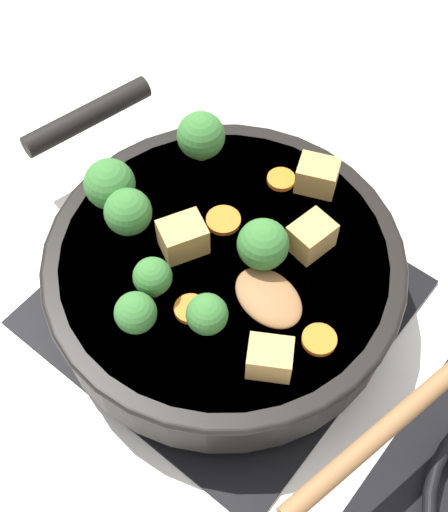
{
  "coord_description": "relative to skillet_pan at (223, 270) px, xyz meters",
  "views": [
    {
      "loc": [
        0.28,
        0.22,
        0.62
      ],
      "look_at": [
        0.0,
        0.0,
        0.08
      ],
      "focal_mm": 50.0,
      "sensor_mm": 36.0,
      "label": 1
    }
  ],
  "objects": [
    {
      "name": "tofu_cube_east_chunk",
      "position": [
        -0.06,
        0.06,
        0.04
      ],
      "size": [
        0.04,
        0.04,
        0.03
      ],
      "primitive_type": "cube",
      "rotation": [
        0.0,
        0.0,
        6.1
      ],
      "color": "tan",
      "rests_on": "skillet_pan"
    },
    {
      "name": "carrot_slice_edge_slice",
      "position": [
        -0.1,
        -0.01,
        0.03
      ],
      "size": [
        0.03,
        0.03,
        0.01
      ],
      "primitive_type": "cylinder",
      "color": "orange",
      "rests_on": "skillet_pan"
    },
    {
      "name": "broccoli_floret_mid_floret",
      "position": [
        -0.08,
        -0.09,
        0.06
      ],
      "size": [
        0.05,
        0.05,
        0.05
      ],
      "color": "#709956",
      "rests_on": "skillet_pan"
    },
    {
      "name": "broccoli_floret_west_rim",
      "position": [
        0.07,
        0.04,
        0.05
      ],
      "size": [
        0.04,
        0.04,
        0.04
      ],
      "color": "#709956",
      "rests_on": "skillet_pan"
    },
    {
      "name": "broccoli_floret_east_rim",
      "position": [
        0.02,
        -0.12,
        0.06
      ],
      "size": [
        0.05,
        0.05,
        0.05
      ],
      "color": "#709956",
      "rests_on": "skillet_pan"
    },
    {
      "name": "skillet_pan",
      "position": [
        0.0,
        0.0,
        0.0
      ],
      "size": [
        0.33,
        0.42,
        0.06
      ],
      "color": "black",
      "rests_on": "front_burner_grate"
    },
    {
      "name": "tofu_cube_near_handle",
      "position": [
        0.06,
        0.1,
        0.04
      ],
      "size": [
        0.04,
        0.05,
        0.03
      ],
      "primitive_type": "cube",
      "rotation": [
        0.0,
        0.0,
        5.25
      ],
      "color": "tan",
      "rests_on": "skillet_pan"
    },
    {
      "name": "carrot_slice_near_center",
      "position": [
        0.06,
        0.01,
        0.03
      ],
      "size": [
        0.03,
        0.03,
        0.01
      ],
      "primitive_type": "cylinder",
      "color": "orange",
      "rests_on": "skillet_pan"
    },
    {
      "name": "carrot_slice_orange_thin",
      "position": [
        0.02,
        0.12,
        0.03
      ],
      "size": [
        0.03,
        0.03,
        0.01
      ],
      "primitive_type": "cylinder",
      "color": "orange",
      "rests_on": "skillet_pan"
    },
    {
      "name": "broccoli_floret_north_edge",
      "position": [
        0.1,
        -0.01,
        0.05
      ],
      "size": [
        0.04,
        0.04,
        0.04
      ],
      "color": "#709956",
      "rests_on": "skillet_pan"
    },
    {
      "name": "tofu_cube_west_chunk",
      "position": [
        -0.12,
        0.02,
        0.04
      ],
      "size": [
        0.04,
        0.05,
        0.03
      ],
      "primitive_type": "cube",
      "rotation": [
        0.0,
        0.0,
        5.1
      ],
      "color": "tan",
      "rests_on": "skillet_pan"
    },
    {
      "name": "ground_plane",
      "position": [
        0.0,
        0.0,
        -0.06
      ],
      "size": [
        2.4,
        2.4,
        0.0
      ],
      "primitive_type": "plane",
      "color": "white"
    },
    {
      "name": "broccoli_floret_south_cluster",
      "position": [
        0.03,
        -0.08,
        0.05
      ],
      "size": [
        0.04,
        0.04,
        0.05
      ],
      "color": "#709956",
      "rests_on": "skillet_pan"
    },
    {
      "name": "tofu_cube_center_large",
      "position": [
        0.02,
        -0.03,
        0.04
      ],
      "size": [
        0.05,
        0.05,
        0.03
      ],
      "primitive_type": "cube",
      "rotation": [
        0.0,
        0.0,
        5.8
      ],
      "color": "tan",
      "rests_on": "skillet_pan"
    },
    {
      "name": "broccoli_floret_center_top",
      "position": [
        -0.02,
        0.03,
        0.05
      ],
      "size": [
        0.05,
        0.05,
        0.05
      ],
      "color": "#709956",
      "rests_on": "skillet_pan"
    },
    {
      "name": "front_burner_grate",
      "position": [
        0.0,
        0.0,
        -0.05
      ],
      "size": [
        0.31,
        0.31,
        0.03
      ],
      "color": "black",
      "rests_on": "ground_plane"
    },
    {
      "name": "wooden_spoon",
      "position": [
        0.03,
        0.14,
        0.03
      ],
      "size": [
        0.22,
        0.21,
        0.02
      ],
      "color": "olive",
      "rests_on": "skillet_pan"
    },
    {
      "name": "carrot_slice_under_broccoli",
      "position": [
        -0.03,
        -0.02,
        0.03
      ],
      "size": [
        0.03,
        0.03,
        0.01
      ],
      "primitive_type": "cylinder",
      "color": "orange",
      "rests_on": "skillet_pan"
    },
    {
      "name": "broccoli_floret_near_spoon",
      "position": [
        0.07,
        -0.02,
        0.05
      ],
      "size": [
        0.03,
        0.03,
        0.04
      ],
      "color": "#709956",
      "rests_on": "skillet_pan"
    }
  ]
}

